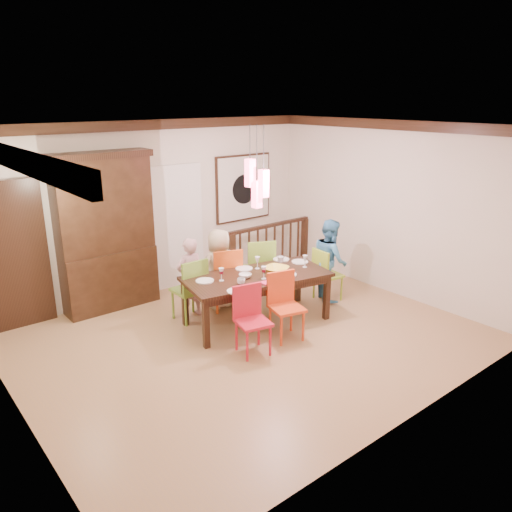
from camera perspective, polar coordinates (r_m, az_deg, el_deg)
floor at (r=7.13m, az=-0.68°, el=-9.39°), size 6.00×6.00×0.00m
ceiling at (r=6.35m, az=-0.78°, el=14.57°), size 6.00×6.00×0.00m
wall_back at (r=8.64m, az=-11.13°, el=5.39°), size 6.00×0.00×6.00m
wall_left at (r=5.37m, az=-26.74°, el=-3.86°), size 0.00×5.00×5.00m
wall_right at (r=8.72m, az=14.99°, el=5.24°), size 0.00×5.00×5.00m
crown_molding at (r=6.35m, az=-0.78°, el=13.85°), size 6.00×5.00×0.16m
panel_door at (r=7.90m, az=-26.24°, el=-0.32°), size 1.04×0.07×2.24m
white_doorway at (r=8.86m, az=-8.88°, el=3.17°), size 0.97×0.05×2.22m
painting at (r=9.53m, az=-1.44°, el=7.78°), size 1.25×0.06×1.25m
pendant_cluster at (r=6.99m, az=0.09°, el=8.32°), size 0.27×0.21×1.14m
dining_table at (r=7.36m, az=0.09°, el=-2.79°), size 2.28×1.36×0.75m
chair_far_left at (r=7.56m, az=-7.72°, el=-3.27°), size 0.45×0.45×0.98m
chair_far_mid at (r=7.90m, az=-3.57°, el=-2.02°), size 0.59×0.59×1.02m
chair_far_right at (r=8.31m, az=0.29°, el=-0.90°), size 0.62×0.62×1.03m
chair_near_left at (r=6.53m, az=-0.33°, el=-6.97°), size 0.49×0.49×0.91m
chair_near_mid at (r=6.93m, az=3.55°, el=-5.36°), size 0.51×0.51×0.94m
chair_end_right at (r=8.33m, az=8.27°, el=-1.67°), size 0.44×0.44×0.89m
china_hutch at (r=8.08m, az=-16.78°, el=2.59°), size 1.57×0.46×2.48m
balustrade at (r=9.55m, az=1.66°, el=1.02°), size 1.98×0.12×0.96m
person_far_left at (r=7.65m, az=-7.59°, el=-2.48°), size 0.46×0.31×1.25m
person_far_mid at (r=7.93m, az=-4.18°, el=-1.48°), size 0.63×0.41×1.29m
person_end_right at (r=8.32m, az=8.44°, el=-0.42°), size 0.78×0.83×1.36m
serving_bowl at (r=7.43m, az=2.34°, el=-1.57°), size 0.45×0.45×0.09m
small_bowl at (r=7.22m, az=-1.25°, el=-2.29°), size 0.21×0.21×0.06m
cup_left at (r=6.97m, az=-1.72°, el=-2.90°), size 0.12×0.12×0.09m
cup_right at (r=7.88m, az=2.83°, el=-0.40°), size 0.13×0.13×0.10m
plate_far_left at (r=7.12m, az=-5.87°, el=-2.84°), size 0.26×0.26×0.01m
plate_far_mid at (r=7.59m, az=-1.38°, el=-1.44°), size 0.26×0.26×0.01m
plate_far_right at (r=8.02m, az=2.90°, el=-0.38°), size 0.26×0.26×0.01m
plate_near_left at (r=6.73m, az=-2.25°, el=-4.02°), size 0.26×0.26×0.01m
plate_near_mid at (r=7.35m, az=3.66°, el=-2.12°), size 0.26×0.26×0.01m
plate_end_right at (r=7.93m, az=5.04°, el=-0.66°), size 0.26×0.26×0.01m
wine_glass_a at (r=7.10m, az=-3.98°, el=-2.11°), size 0.08×0.08×0.19m
wine_glass_b at (r=7.57m, az=0.16°, el=-0.77°), size 0.08×0.08×0.19m
wine_glass_c at (r=7.15m, az=0.90°, el=-1.92°), size 0.08×0.08×0.19m
wine_glass_d at (r=7.67m, az=5.62°, el=-0.61°), size 0.08×0.08×0.19m
napkin at (r=7.03m, az=1.27°, el=-3.03°), size 0.18×0.14×0.01m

